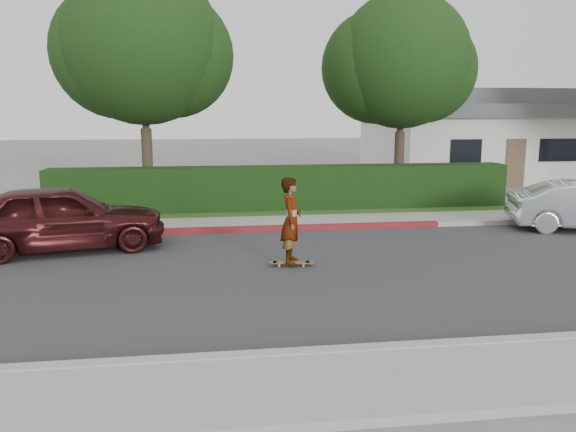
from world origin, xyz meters
name	(u,v)px	position (x,y,z in m)	size (l,w,h in m)	color
ground	(468,266)	(0.00, 0.00, 0.00)	(120.00, 120.00, 0.00)	slate
road	(468,266)	(0.00, 0.00, 0.01)	(60.00, 8.00, 0.01)	#2D2D30
curb_far	(403,225)	(0.00, 4.10, 0.07)	(60.00, 0.20, 0.15)	#9E9E99
curb_red_section	(227,230)	(-5.00, 4.10, 0.08)	(12.00, 0.21, 0.15)	maroon
sidewalk_far	(393,220)	(0.00, 5.00, 0.06)	(60.00, 1.60, 0.12)	gray
planting_strip	(377,211)	(0.00, 6.60, 0.05)	(60.00, 1.60, 0.10)	#2D4C1E
hedge	(284,189)	(-3.00, 7.20, 0.75)	(15.00, 1.00, 1.50)	black
flowering_shrub	(59,209)	(-10.01, 6.74, 0.33)	(1.40, 1.00, 0.90)	#2D4C19
tree_left	(143,50)	(-7.51, 8.69, 5.26)	(5.99, 5.21, 8.00)	#33261C
tree_center	(400,65)	(1.49, 9.19, 4.90)	(5.66, 4.84, 7.44)	#33261C
house	(478,135)	(8.00, 16.00, 2.10)	(10.60, 8.60, 4.30)	beige
skateboard	(291,263)	(-3.74, 0.48, 0.08)	(0.98, 0.31, 0.09)	orange
skateboarder	(291,220)	(-3.74, 0.48, 1.00)	(0.66, 0.43, 1.80)	white
car_maroon	(62,218)	(-8.88, 2.58, 0.80)	(1.89, 4.69, 1.60)	#3C1314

